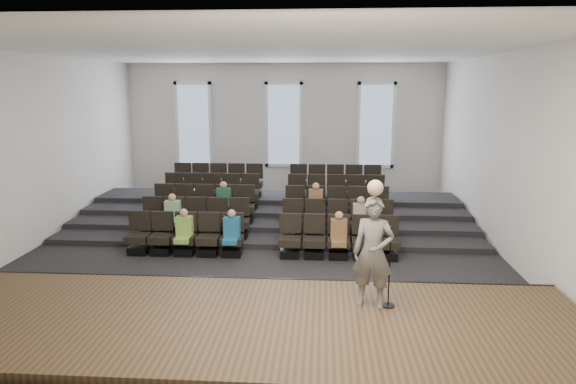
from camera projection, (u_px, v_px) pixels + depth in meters
The scene contains 14 objects.
ground at pixel (264, 249), 13.40m from camera, with size 14.00×14.00×0.00m, color black.
ceiling at pixel (262, 51), 12.37m from camera, with size 12.00×14.00×0.02m, color white.
wall_back at pixel (284, 130), 19.74m from camera, with size 12.00×0.04×5.00m, color silver.
wall_front at pixel (193, 233), 6.03m from camera, with size 12.00×0.04×5.00m, color silver.
wall_left at pixel (32, 152), 13.29m from camera, with size 0.04×14.00×5.00m, color silver.
wall_right at pixel (508, 156), 12.48m from camera, with size 0.04×14.00×5.00m, color silver.
stage at pixel (228, 332), 8.37m from camera, with size 11.80×3.60×0.50m, color #513C23.
stage_lip at pixel (244, 290), 10.10m from camera, with size 11.80×0.06×0.52m, color black.
risers at pixel (275, 212), 16.45m from camera, with size 11.80×4.80×0.60m.
seating_rows at pixel (270, 210), 14.76m from camera, with size 6.80×4.70×1.67m.
windows at pixel (284, 125), 19.63m from camera, with size 8.44×0.10×3.24m.
audience at pixel (261, 216), 13.53m from camera, with size 5.45×2.64×1.10m.
speaker at pixel (373, 253), 8.61m from camera, with size 0.69×0.45×1.89m, color #605E5B.
mic_stand at pixel (389, 283), 8.68m from camera, with size 0.24×0.24×1.43m.
Camera 1 is at (1.51, -12.73, 4.21)m, focal length 32.00 mm.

